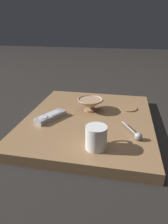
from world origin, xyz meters
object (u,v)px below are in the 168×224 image
Objects in this scene: tv_remote_near at (51,117)px; drink_coaster at (128,108)px; cereal_bowl at (90,104)px; coffee_mug at (97,137)px; teaspoon at (137,135)px.

tv_remote_near is 1.78× the size of drink_coaster.
drink_coaster is (-0.06, 0.18, -0.03)m from cereal_bowl.
teaspoon is (-0.09, 0.14, -0.03)m from coffee_mug.
tv_remote_near is 0.39m from drink_coaster.
cereal_bowl is 1.27× the size of coffee_mug.
cereal_bowl is at bearing -72.36° from drink_coaster.
drink_coaster is at bearing 107.64° from cereal_bowl.
coffee_mug reaches higher than drink_coaster.
teaspoon reaches higher than drink_coaster.
tv_remote_near is at bearing -104.06° from teaspoon.
cereal_bowl reaches higher than tv_remote_near.
tv_remote_near is at bearing -128.00° from coffee_mug.
teaspoon reaches higher than tv_remote_near.
cereal_bowl is 1.43× the size of drink_coaster.
drink_coaster is (-0.19, 0.34, -0.01)m from tv_remote_near.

